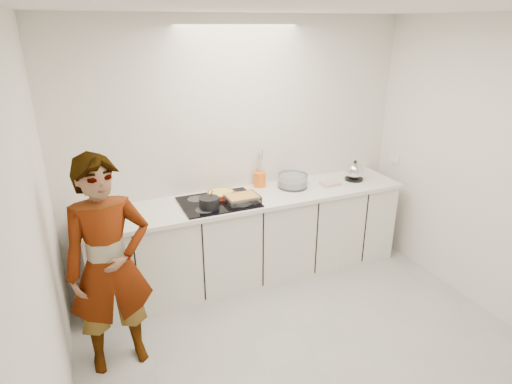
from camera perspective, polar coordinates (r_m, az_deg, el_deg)
name	(u,v)px	position (r m, az deg, el deg)	size (l,w,h in m)	color
floor	(312,355)	(3.74, 7.51, -20.72)	(3.60, 3.20, 0.00)	#ACACA8
ceiling	(334,6)	(2.78, 10.31, 23.16)	(3.60, 3.20, 0.00)	white
wall_back	(239,150)	(4.39, -2.23, 5.57)	(3.60, 0.00, 2.60)	silver
wall_left	(37,260)	(2.65, -27.15, -8.12)	(0.00, 3.20, 2.60)	silver
wall_right	(501,175)	(4.23, 29.85, 2.00)	(0.02, 3.20, 2.60)	silver
base_cabinets	(252,239)	(4.43, -0.57, -6.31)	(3.20, 0.58, 0.87)	white
countertop	(252,198)	(4.24, -0.60, -0.86)	(3.24, 0.64, 0.04)	white
hob	(219,202)	(4.10, -5.01, -1.34)	(0.72, 0.54, 0.01)	black
tart_dish	(221,194)	(4.21, -4.71, -0.23)	(0.36, 0.36, 0.04)	#AB321B
saucepan	(209,203)	(3.94, -6.26, -1.44)	(0.22, 0.22, 0.18)	black
baking_dish	(242,198)	(4.07, -1.86, -0.82)	(0.32, 0.24, 0.06)	silver
mixing_bowl	(293,181)	(4.47, 4.92, 1.46)	(0.41, 0.41, 0.14)	silver
tea_towel	(330,183)	(4.60, 9.85, 1.13)	(0.20, 0.14, 0.03)	white
kettle	(354,172)	(4.78, 13.00, 2.66)	(0.24, 0.24, 0.22)	black
utensil_crock	(260,179)	(4.47, 0.51, 1.70)	(0.12, 0.12, 0.16)	orange
cook	(109,267)	(3.35, -18.95, -9.38)	(0.62, 0.41, 1.71)	white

